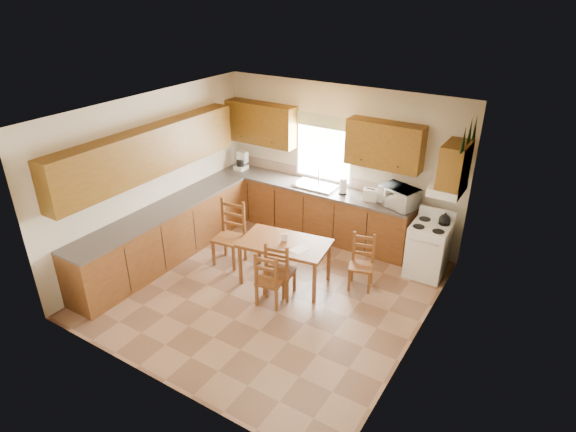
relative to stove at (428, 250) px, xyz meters
The scene contains 35 objects.
floor 2.55m from the stove, 138.33° to the right, with size 4.50×4.50×0.00m, color #8E684F.
ceiling 3.39m from the stove, 138.33° to the right, with size 4.50×4.50×0.00m, color #8C5E1E.
wall_left 4.55m from the stove, 157.95° to the right, with size 4.50×4.50×0.00m, color beige.
wall_right 1.95m from the stove, 77.53° to the right, with size 4.50×4.50×0.00m, color beige.
wall_back 2.17m from the stove, 162.94° to the left, with size 4.50×4.50×0.00m, color beige.
wall_front 4.45m from the stove, 115.60° to the right, with size 4.50×4.50×0.00m, color beige.
lower_cab_back 2.27m from the stove, behind, with size 3.75×0.60×0.88m, color brown.
lower_cab_left 4.24m from the stove, 154.54° to the right, with size 0.60×3.60×0.88m, color brown.
counter_back 2.32m from the stove, behind, with size 3.75×0.63×0.04m, color #514946.
counter_left 4.27m from the stove, 154.54° to the right, with size 0.63×3.60×0.04m, color #514946.
backsplash 2.40m from the stove, 165.89° to the left, with size 3.75×0.01×0.18m, color gray.
upper_cab_back_left 3.74m from the stove, behind, with size 1.41×0.33×0.75m, color brown.
upper_cab_back_right 1.80m from the stove, 157.97° to the left, with size 1.25×0.33×0.75m, color brown.
upper_cab_left 4.59m from the stove, 155.31° to the right, with size 0.33×3.60×0.75m, color brown.
upper_cab_stove 1.49m from the stove, ahead, with size 0.33×0.62×0.62m, color brown.
range_hood 1.11m from the stove, ahead, with size 0.44×0.62×0.12m, color white.
window_frame 2.51m from the stove, 165.92° to the left, with size 1.13×0.02×1.18m, color white.
window_pane 2.51m from the stove, 166.04° to the left, with size 1.05×0.01×1.10m, color white.
window_valance 2.77m from the stove, 166.66° to the left, with size 1.19×0.01×0.24m, color #5F7C49.
sink_basin 2.26m from the stove, behind, with size 0.75×0.45×0.04m, color silver.
pine_decal_a 2.01m from the stove, 46.13° to the right, with size 0.22×0.22×0.36m, color black.
pine_decal_b 2.02m from the stove, ahead, with size 0.22×0.22×0.36m, color black.
pine_decal_c 2.01m from the stove, 41.96° to the left, with size 0.22×0.22×0.36m, color black.
stove is the anchor object (origin of this frame).
coffeemaker 3.89m from the stove, behind, with size 0.19×0.22×0.32m, color white.
paper_towel 1.77m from the stove, behind, with size 0.12×0.12×0.28m, color white.
toaster 1.30m from the stove, 167.25° to the left, with size 0.24×0.16×0.20m, color white.
microwave 0.97m from the stove, 156.90° to the left, with size 0.55×0.40×0.33m, color white.
dining_table 2.26m from the stove, 141.99° to the right, with size 1.32×0.76×0.71m, color brown.
chair_near_left 2.57m from the stove, 130.63° to the right, with size 0.36×0.35×0.86m, color brown.
chair_near_right 2.37m from the stove, 134.29° to the right, with size 0.38×0.37×0.91m, color brown.
chair_far_left 3.18m from the stove, 153.87° to the right, with size 0.45×0.42×1.06m, color brown.
chair_far_right 1.15m from the stove, 129.27° to the right, with size 0.36×0.34×0.85m, color brown.
table_paper 2.09m from the stove, 135.29° to the right, with size 0.20×0.27×0.00m, color white.
table_card 2.28m from the stove, 142.80° to the right, with size 0.09×0.02×0.12m, color white.
Camera 1 is at (3.46, -5.02, 4.26)m, focal length 30.00 mm.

